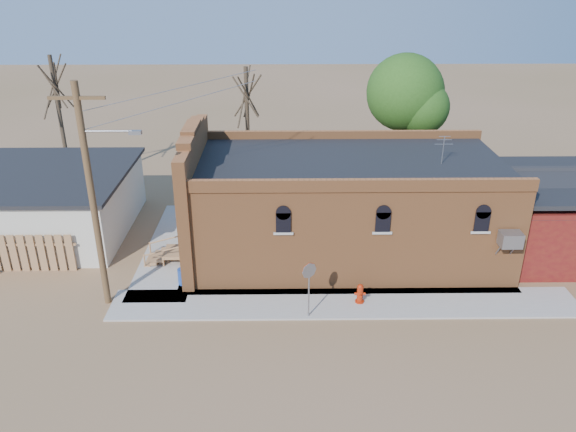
{
  "coord_description": "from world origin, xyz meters",
  "views": [
    {
      "loc": [
        -1.07,
        -18.39,
        12.71
      ],
      "look_at": [
        -0.78,
        4.36,
        2.4
      ],
      "focal_mm": 35.0,
      "sensor_mm": 36.0,
      "label": 1
    }
  ],
  "objects_px": {
    "fire_hydrant": "(360,293)",
    "trash_barrel": "(183,276)",
    "utility_pole": "(93,194)",
    "brick_bar": "(340,207)",
    "stop_sign": "(309,276)"
  },
  "relations": [
    {
      "from": "utility_pole",
      "to": "trash_barrel",
      "type": "xyz_separation_m",
      "value": [
        2.84,
        1.28,
        -4.34
      ]
    },
    {
      "from": "brick_bar",
      "to": "stop_sign",
      "type": "bearing_deg",
      "value": -107.0
    },
    {
      "from": "brick_bar",
      "to": "utility_pole",
      "type": "distance_m",
      "value": 10.96
    },
    {
      "from": "fire_hydrant",
      "to": "trash_barrel",
      "type": "relative_size",
      "value": 1.18
    },
    {
      "from": "utility_pole",
      "to": "brick_bar",
      "type": "bearing_deg",
      "value": 23.69
    },
    {
      "from": "stop_sign",
      "to": "trash_barrel",
      "type": "relative_size",
      "value": 3.33
    },
    {
      "from": "utility_pole",
      "to": "trash_barrel",
      "type": "bearing_deg",
      "value": 24.22
    },
    {
      "from": "stop_sign",
      "to": "trash_barrel",
      "type": "height_order",
      "value": "stop_sign"
    },
    {
      "from": "fire_hydrant",
      "to": "stop_sign",
      "type": "xyz_separation_m",
      "value": [
        -2.13,
        -0.94,
        1.4
      ]
    },
    {
      "from": "fire_hydrant",
      "to": "brick_bar",
      "type": "bearing_deg",
      "value": 103.92
    },
    {
      "from": "utility_pole",
      "to": "fire_hydrant",
      "type": "relative_size",
      "value": 10.81
    },
    {
      "from": "fire_hydrant",
      "to": "stop_sign",
      "type": "height_order",
      "value": "stop_sign"
    },
    {
      "from": "utility_pole",
      "to": "fire_hydrant",
      "type": "bearing_deg",
      "value": -1.45
    },
    {
      "from": "fire_hydrant",
      "to": "utility_pole",
      "type": "bearing_deg",
      "value": -173.15
    },
    {
      "from": "stop_sign",
      "to": "fire_hydrant",
      "type": "bearing_deg",
      "value": 13.43
    }
  ]
}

